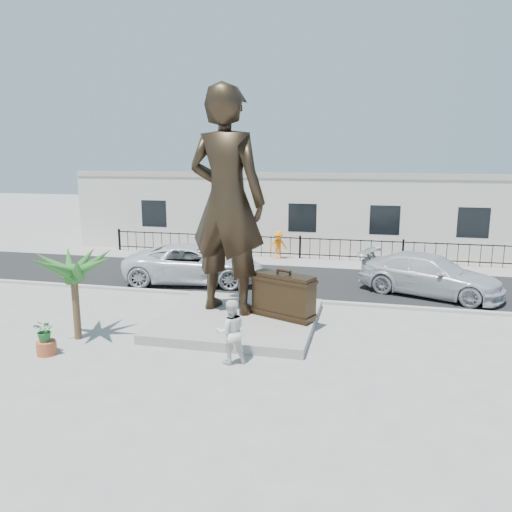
{
  "coord_description": "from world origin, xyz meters",
  "views": [
    {
      "loc": [
        3.79,
        -14.27,
        5.72
      ],
      "look_at": [
        0.0,
        2.0,
        2.3
      ],
      "focal_mm": 35.0,
      "sensor_mm": 36.0,
      "label": 1
    }
  ],
  "objects_px": {
    "suitcase": "(283,296)",
    "car_white": "(194,264)",
    "tourist": "(231,331)",
    "statue": "(227,201)"
  },
  "relations": [
    {
      "from": "statue",
      "to": "car_white",
      "type": "xyz_separation_m",
      "value": [
        -2.87,
        4.47,
        -3.28
      ]
    },
    {
      "from": "suitcase",
      "to": "car_white",
      "type": "relative_size",
      "value": 0.35
    },
    {
      "from": "suitcase",
      "to": "tourist",
      "type": "xyz_separation_m",
      "value": [
        -0.89,
        -3.33,
        -0.14
      ]
    },
    {
      "from": "suitcase",
      "to": "tourist",
      "type": "relative_size",
      "value": 1.17
    },
    {
      "from": "statue",
      "to": "car_white",
      "type": "height_order",
      "value": "statue"
    },
    {
      "from": "statue",
      "to": "tourist",
      "type": "bearing_deg",
      "value": 120.03
    },
    {
      "from": "suitcase",
      "to": "car_white",
      "type": "distance_m",
      "value": 6.93
    },
    {
      "from": "suitcase",
      "to": "tourist",
      "type": "bearing_deg",
      "value": -82.2
    },
    {
      "from": "statue",
      "to": "tourist",
      "type": "relative_size",
      "value": 4.21
    },
    {
      "from": "suitcase",
      "to": "car_white",
      "type": "bearing_deg",
      "value": 158.25
    }
  ]
}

